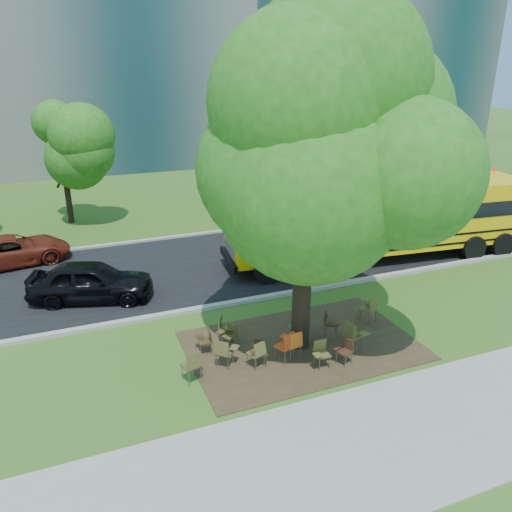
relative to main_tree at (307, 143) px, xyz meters
name	(u,v)px	position (x,y,z in m)	size (l,w,h in m)	color
ground	(266,344)	(-0.93, 0.47, -6.22)	(160.00, 160.00, 0.00)	#35561B
sidewalk	(353,451)	(-0.93, -4.53, -6.20)	(60.00, 4.00, 0.04)	gray
dirt_patch	(302,345)	(0.07, -0.03, -6.21)	(7.00, 4.50, 0.03)	#382819
asphalt_road	(204,266)	(-0.93, 7.47, -6.20)	(80.00, 8.00, 0.04)	black
kerb_near	(234,303)	(-0.93, 3.47, -6.15)	(80.00, 0.25, 0.14)	gray
kerb_far	(181,236)	(-0.93, 11.57, -6.15)	(80.00, 0.25, 0.14)	gray
building_main	(1,27)	(-8.93, 36.47, 4.78)	(38.00, 16.00, 22.00)	slate
building_right	(336,21)	(23.07, 38.47, 6.28)	(30.00, 16.00, 25.00)	#6F655C
bg_tree_2	(61,146)	(-5.93, 16.47, -2.01)	(4.80, 4.80, 6.62)	black
bg_tree_3	(300,123)	(7.07, 14.47, -1.19)	(5.60, 5.60, 7.84)	black
bg_tree_4	(423,131)	(15.07, 13.47, -1.88)	(5.00, 5.00, 6.85)	black
main_tree	(307,143)	(0.00, 0.00, 0.00)	(7.20, 7.20, 9.84)	black
school_bus	(393,216)	(7.28, 5.47, -4.29)	(13.90, 4.39, 3.34)	#DBA806
chair_0	(193,363)	(-3.56, -0.59, -5.63)	(0.65, 0.70, 0.96)	#4E4321
chair_1	(225,351)	(-2.55, -0.27, -5.66)	(0.79, 0.62, 0.91)	#4F4522
chair_2	(258,351)	(-1.66, -0.61, -5.68)	(0.60, 0.66, 0.87)	brown
chair_3	(259,350)	(-1.56, -0.48, -5.74)	(0.58, 0.46, 0.78)	#3C2515
chair_4	(294,342)	(-0.50, -0.59, -5.65)	(0.62, 0.63, 0.93)	#D85917
chair_5	(321,351)	(0.03, -1.26, -5.70)	(0.55, 0.49, 0.84)	brown
chair_6	(345,349)	(0.76, -1.35, -5.73)	(0.63, 0.55, 0.80)	#3F2416
chair_7	(353,333)	(1.38, -0.81, -5.64)	(0.66, 0.64, 0.94)	brown
chair_8	(206,339)	(-2.81, 0.70, -5.73)	(0.47, 0.56, 0.79)	#3D2A15
chair_9	(229,333)	(-2.05, 0.79, -5.74)	(0.63, 0.53, 0.78)	#413C1C
chair_10	(224,325)	(-2.07, 1.22, -5.70)	(0.56, 0.70, 0.84)	brown
chair_11	(286,343)	(-0.76, -0.60, -5.63)	(0.65, 0.77, 0.96)	#D64316
chair_12	(330,321)	(1.15, 0.21, -5.69)	(0.54, 0.69, 0.85)	#3E2616
chair_13	(371,307)	(2.87, 0.47, -5.63)	(0.66, 0.73, 0.96)	#4E4A22
chair_14	(299,325)	(0.14, 0.39, -5.72)	(0.69, 0.54, 0.81)	#4A4420
black_car	(91,281)	(-5.68, 5.79, -5.47)	(1.78, 4.43, 1.51)	black
bg_car_red	(13,250)	(-8.56, 10.74, -5.57)	(2.17, 4.71, 1.31)	#5D1B0F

